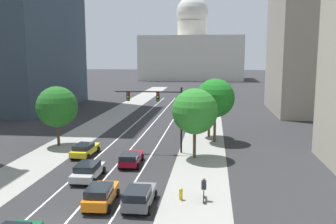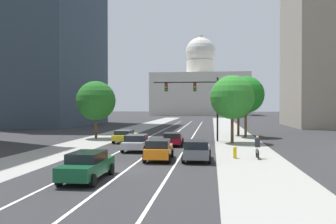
{
  "view_description": "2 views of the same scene",
  "coord_description": "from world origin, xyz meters",
  "views": [
    {
      "loc": [
        9.11,
        -19.98,
        10.61
      ],
      "look_at": [
        2.97,
        30.64,
        2.64
      ],
      "focal_mm": 39.58,
      "sensor_mm": 36.0,
      "label": 1
    },
    {
      "loc": [
        5.21,
        -21.38,
        3.93
      ],
      "look_at": [
        -1.09,
        29.76,
        3.09
      ],
      "focal_mm": 38.28,
      "sensor_mm": 36.0,
      "label": 2
    }
  ],
  "objects": [
    {
      "name": "street_tree_mid_right",
      "position": [
        7.35,
        17.17,
        4.87
      ],
      "size": [
        4.68,
        4.68,
        7.23
      ],
      "color": "#51381E",
      "rests_on": "ground"
    },
    {
      "name": "car_yellow",
      "position": [
        -4.15,
        16.55,
        0.72
      ],
      "size": [
        2.06,
        4.65,
        1.34
      ],
      "rotation": [
        0.0,
        0.0,
        1.54
      ],
      "color": "yellow",
      "rests_on": "ground"
    },
    {
      "name": "street_tree_near_right",
      "position": [
        8.72,
        27.26,
        4.0
      ],
      "size": [
        3.48,
        3.48,
        5.76
      ],
      "color": "#51381E",
      "rests_on": "ground"
    },
    {
      "name": "car_crimson",
      "position": [
        1.39,
        13.82,
        0.72
      ],
      "size": [
        2.13,
        4.46,
        1.35
      ],
      "rotation": [
        0.0,
        0.0,
        1.62
      ],
      "color": "maroon",
      "rests_on": "ground"
    },
    {
      "name": "capitol_building",
      "position": [
        0.0,
        139.65,
        11.44
      ],
      "size": [
        42.14,
        26.69,
        35.66
      ],
      "color": "beige",
      "rests_on": "ground"
    },
    {
      "name": "street_tree_far_right",
      "position": [
        9.43,
        24.65,
        5.39
      ],
      "size": [
        4.68,
        4.68,
        7.74
      ],
      "color": "#51381E",
      "rests_on": "ground"
    },
    {
      "name": "car_orange",
      "position": [
        1.39,
        4.18,
        0.81
      ],
      "size": [
        2.09,
        4.38,
        1.55
      ],
      "rotation": [
        0.0,
        0.0,
        1.62
      ],
      "color": "orange",
      "rests_on": "ground"
    },
    {
      "name": "car_silver",
      "position": [
        -1.38,
        9.48,
        0.76
      ],
      "size": [
        2.15,
        4.58,
        1.42
      ],
      "rotation": [
        0.0,
        0.0,
        1.59
      ],
      "color": "#B2B5BA",
      "rests_on": "ground"
    },
    {
      "name": "cyclist",
      "position": [
        8.6,
        6.0,
        0.85
      ],
      "size": [
        0.36,
        1.7,
        1.72
      ],
      "rotation": [
        0.0,
        0.0,
        1.57
      ],
      "color": "black",
      "rests_on": "ground"
    },
    {
      "name": "ground_plane",
      "position": [
        0.0,
        40.0,
        0.0
      ],
      "size": [
        400.0,
        400.0,
        0.0
      ],
      "primitive_type": "plane",
      "color": "#2B2B2D"
    },
    {
      "name": "traffic_signal_mast",
      "position": [
        3.62,
        19.02,
        5.1
      ],
      "size": [
        7.35,
        0.39,
        7.15
      ],
      "color": "black",
      "rests_on": "ground"
    },
    {
      "name": "lane_stripe_center",
      "position": [
        0.0,
        25.0,
        0.01
      ],
      "size": [
        0.16,
        90.0,
        0.01
      ],
      "primitive_type": "cube",
      "color": "white",
      "rests_on": "ground"
    },
    {
      "name": "car_gray",
      "position": [
        4.14,
        4.21,
        0.81
      ],
      "size": [
        1.98,
        4.19,
        1.54
      ],
      "rotation": [
        0.0,
        0.0,
        1.57
      ],
      "color": "slate",
      "rests_on": "ground"
    },
    {
      "name": "sidewalk_right",
      "position": [
        8.07,
        35.0,
        0.01
      ],
      "size": [
        5.08,
        130.0,
        0.01
      ],
      "primitive_type": "cube",
      "color": "gray",
      "rests_on": "ground"
    },
    {
      "name": "lane_stripe_left",
      "position": [
        -2.76,
        25.0,
        0.01
      ],
      "size": [
        0.16,
        90.0,
        0.01
      ],
      "primitive_type": "cube",
      "color": "white",
      "rests_on": "ground"
    },
    {
      "name": "fire_hydrant",
      "position": [
        6.93,
        5.87,
        0.46
      ],
      "size": [
        0.26,
        0.35,
        0.91
      ],
      "color": "yellow",
      "rests_on": "ground"
    },
    {
      "name": "lane_stripe_right",
      "position": [
        2.76,
        25.0,
        0.01
      ],
      "size": [
        0.16,
        90.0,
        0.01
      ],
      "primitive_type": "cube",
      "color": "white",
      "rests_on": "ground"
    },
    {
      "name": "sidewalk_left",
      "position": [
        -8.07,
        35.0,
        0.01
      ],
      "size": [
        5.08,
        130.0,
        0.01
      ],
      "primitive_type": "cube",
      "color": "gray",
      "rests_on": "ground"
    },
    {
      "name": "street_tree_mid_left",
      "position": [
        -8.74,
        20.51,
        4.6
      ],
      "size": [
        4.75,
        4.75,
        6.98
      ],
      "color": "#51381E",
      "rests_on": "ground"
    }
  ]
}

